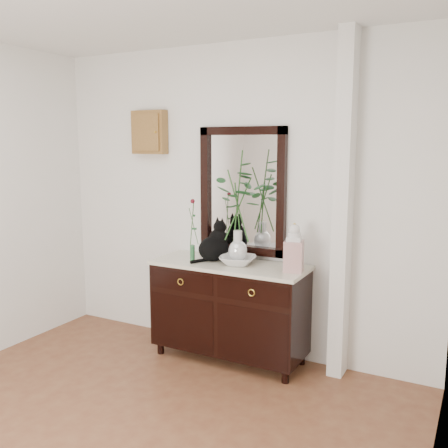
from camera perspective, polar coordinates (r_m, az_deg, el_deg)
The scene contains 10 objects.
wall_back at distance 4.39m, azimuth 0.98°, elevation 2.68°, with size 3.60×0.04×2.70m, color white.
pilaster at distance 3.96m, azimuth 13.45°, elevation 1.72°, with size 0.12×0.20×2.70m, color white.
sideboard at distance 4.32m, azimuth 0.63°, elevation -9.36°, with size 1.33×0.52×0.82m.
wall_mirror at distance 4.33m, azimuth 2.09°, elevation 3.77°, with size 0.80×0.06×1.10m.
key_cabinet at distance 4.78m, azimuth -8.51°, elevation 10.32°, with size 0.35×0.10×0.40m, color brown.
cat at distance 4.28m, azimuth -1.18°, elevation -1.89°, with size 0.25×0.30×0.35m, color black, non-canonical shape.
lotus_bowl at distance 4.16m, azimuth 1.58°, elevation -4.17°, with size 0.30×0.30×0.07m, color white.
vase_branches at distance 4.08m, azimuth 1.61°, elevation 2.03°, with size 0.45×0.45×0.94m, color silver, non-canonical shape.
bud_vase_rose at distance 4.24m, azimuth -3.66°, elevation -0.65°, with size 0.07×0.07×0.55m, color #2B6538, non-canonical shape.
ginger_jar at distance 3.95m, azimuth 8.01°, elevation -2.64°, with size 0.15×0.15×0.39m, color white, non-canonical shape.
Camera 1 is at (1.97, -1.91, 1.85)m, focal length 40.00 mm.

